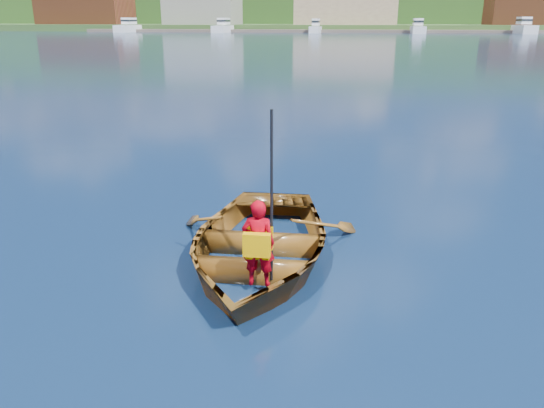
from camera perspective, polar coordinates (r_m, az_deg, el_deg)
ground at (r=8.17m, az=-6.17°, el=-4.87°), size 600.00×600.00×0.00m
rowboat at (r=7.64m, az=-1.57°, el=-4.25°), size 3.13×4.25×0.85m
child_paddler at (r=6.64m, az=-1.47°, el=-4.17°), size 0.43×0.35×2.22m
shoreline at (r=243.87m, az=10.01°, el=20.56°), size 400.00×140.00×22.00m
dock at (r=155.19m, az=9.76°, el=17.84°), size 160.05×7.38×0.80m
waterfront_buildings at (r=172.49m, az=7.03°, el=20.52°), size 202.00×16.00×14.00m
marina_yachts at (r=150.52m, az=8.74°, el=18.24°), size 141.55×12.52×4.33m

